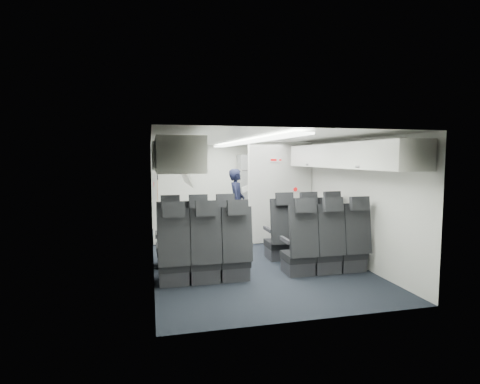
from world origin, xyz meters
name	(u,v)px	position (x,y,z in m)	size (l,w,h in m)	color
cabin_shell	(245,195)	(0.00, 0.00, 1.12)	(3.41, 6.01, 2.16)	black
seat_row_front	(252,239)	(0.00, -0.53, 0.40)	(3.33, 0.56, 1.24)	black
seat_row_mid	(268,251)	(0.00, -1.43, 0.40)	(3.33, 0.56, 1.24)	black
overhead_bin_left_rear	(176,155)	(-1.40, -2.00, 1.86)	(0.53, 1.80, 0.40)	white
overhead_bin_left_front_open	(167,163)	(-1.44, -0.25, 1.74)	(0.64, 1.70, 0.72)	#9E9E93
overhead_bin_right_rear	(374,155)	(1.40, -2.00, 1.86)	(0.53, 1.80, 0.40)	white
overhead_bin_right_front	(320,156)	(1.40, -0.25, 1.86)	(0.53, 1.70, 0.40)	white
bulkhead_partition	(280,193)	(0.98, 0.80, 1.08)	(1.40, 0.15, 2.13)	silver
galley_unit	(254,191)	(0.95, 2.72, 0.95)	(0.85, 0.52, 1.90)	#939399
boarding_door	(155,198)	(-1.64, 1.55, 0.95)	(0.12, 1.27, 1.86)	silver
flight_attendant	(237,202)	(0.25, 1.78, 0.78)	(0.57, 0.38, 1.57)	black
carry_on_bag	(169,161)	(-1.39, -0.15, 1.77)	(0.40, 0.28, 0.24)	black
papers	(245,189)	(0.44, 1.73, 1.09)	(0.20, 0.02, 0.14)	white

